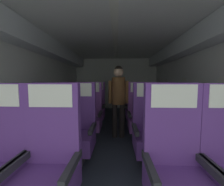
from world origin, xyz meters
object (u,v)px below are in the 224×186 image
(seat_c_right_window, at_px, (140,116))
(seat_d_left_aisle, at_px, (96,108))
(seat_d_right_aisle, at_px, (153,108))
(seat_d_right_window, at_px, (135,108))
(seat_c_left_window, at_px, (68,115))
(seat_c_right_aisle, at_px, (164,116))
(seat_b_right_window, at_px, (151,131))
(seat_a_left_aisle, at_px, (48,167))
(seat_b_left_aisle, at_px, (78,130))
(seat_c_left_aisle, at_px, (90,115))
(flight_attendant, at_px, (118,94))
(seat_b_left_window, at_px, (46,129))
(seat_b_right_aisle, at_px, (184,131))
(seat_a_right_window, at_px, (176,169))
(seat_d_left_window, at_px, (79,107))

(seat_c_right_window, height_order, seat_d_left_aisle, same)
(seat_d_right_aisle, relative_size, seat_d_right_window, 1.00)
(seat_c_left_window, bearing_deg, seat_d_right_window, 29.58)
(seat_c_right_aisle, bearing_deg, seat_b_right_window, -118.45)
(seat_a_left_aisle, relative_size, seat_c_right_aisle, 1.00)
(seat_a_left_aisle, height_order, seat_b_left_aisle, same)
(seat_c_left_aisle, distance_m, seat_d_right_window, 1.37)
(flight_attendant, bearing_deg, seat_b_left_aisle, 69.94)
(seat_a_left_aisle, bearing_deg, seat_b_left_window, 118.33)
(seat_c_left_aisle, bearing_deg, seat_b_left_window, -118.74)
(seat_d_left_aisle, bearing_deg, seat_d_right_aisle, 0.67)
(seat_b_left_window, relative_size, seat_c_right_window, 1.00)
(seat_b_right_aisle, relative_size, seat_d_left_aisle, 1.00)
(seat_d_left_aisle, height_order, seat_d_right_aisle, same)
(seat_a_right_window, relative_size, seat_b_right_aisle, 1.00)
(seat_d_right_aisle, bearing_deg, seat_b_right_aisle, -89.94)
(seat_c_right_aisle, bearing_deg, seat_a_left_aisle, -131.24)
(seat_c_left_window, distance_m, flight_attendant, 1.18)
(seat_d_left_aisle, bearing_deg, seat_a_left_aisle, -89.92)
(seat_c_right_window, relative_size, flight_attendant, 0.78)
(seat_c_right_window, height_order, seat_d_left_window, same)
(seat_c_left_window, bearing_deg, seat_d_right_aisle, 23.49)
(seat_b_left_window, bearing_deg, seat_b_right_aisle, -0.22)
(seat_b_right_window, bearing_deg, seat_c_right_window, 90.41)
(seat_b_right_aisle, xyz_separation_m, seat_c_left_aisle, (-1.55, 0.90, 0.00))
(seat_d_left_window, distance_m, seat_d_right_window, 1.54)
(seat_b_right_window, bearing_deg, seat_b_right_aisle, 1.08)
(seat_a_left_aisle, distance_m, seat_b_left_window, 1.01)
(seat_c_left_window, bearing_deg, seat_b_left_window, -90.41)
(seat_c_left_window, height_order, seat_d_right_aisle, same)
(seat_b_left_aisle, distance_m, flight_attendant, 1.23)
(seat_a_right_window, xyz_separation_m, seat_d_right_aisle, (0.48, 2.64, 0.00))
(seat_c_right_window, bearing_deg, seat_c_left_window, 179.30)
(seat_b_right_aisle, distance_m, seat_c_right_window, 1.00)
(seat_c_right_aisle, distance_m, seat_c_right_window, 0.50)
(seat_d_left_aisle, xyz_separation_m, flight_attendant, (0.62, -0.78, 0.45))
(seat_b_left_aisle, bearing_deg, flight_attendant, 57.81)
(seat_d_left_window, bearing_deg, flight_attendant, -35.54)
(seat_d_left_window, bearing_deg, seat_d_right_aisle, 0.36)
(seat_a_left_aisle, relative_size, seat_c_left_aisle, 1.00)
(seat_b_right_window, relative_size, seat_d_left_aisle, 1.00)
(seat_c_right_aisle, distance_m, seat_d_left_window, 2.21)
(seat_c_right_aisle, bearing_deg, seat_a_right_window, -105.52)
(seat_d_left_window, relative_size, seat_d_right_window, 1.00)
(seat_b_right_aisle, bearing_deg, seat_b_left_aisle, 179.67)
(seat_d_left_window, xyz_separation_m, flight_attendant, (1.09, -0.78, 0.45))
(seat_b_right_window, relative_size, seat_c_left_window, 1.00)
(seat_b_right_aisle, xyz_separation_m, seat_c_left_window, (-2.03, 0.89, 0.00))
(seat_a_right_window, height_order, flight_attendant, flight_attendant)
(seat_c_right_window, bearing_deg, seat_d_right_window, 89.90)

